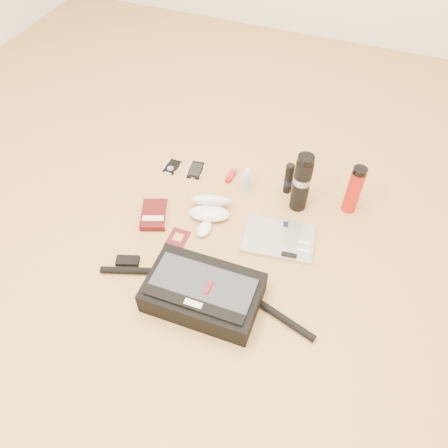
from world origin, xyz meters
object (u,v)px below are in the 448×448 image
at_px(laptop, 279,239).
at_px(thermos_black, 302,183).
at_px(messenger_bag, 203,292).
at_px(book, 155,215).
at_px(thermos_red, 354,190).

height_order(laptop, thermos_black, thermos_black).
distance_m(messenger_bag, laptop, 0.43).
bearing_deg(book, messenger_bag, -61.15).
distance_m(messenger_bag, thermos_red, 0.80).
xyz_separation_m(messenger_bag, laptop, (0.19, 0.39, -0.04)).
height_order(messenger_bag, thermos_black, thermos_black).
relative_size(messenger_bag, book, 4.45).
bearing_deg(thermos_black, book, -152.86).
xyz_separation_m(book, thermos_black, (0.58, 0.30, 0.13)).
relative_size(book, thermos_red, 0.81).
distance_m(laptop, thermos_black, 0.26).
height_order(messenger_bag, thermos_red, thermos_red).
xyz_separation_m(laptop, book, (-0.56, -0.07, 0.00)).
xyz_separation_m(laptop, thermos_black, (0.02, 0.22, 0.14)).
bearing_deg(laptop, thermos_black, 76.34).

